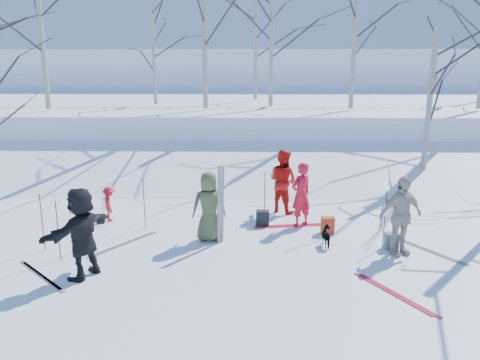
{
  "coord_description": "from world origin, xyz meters",
  "views": [
    {
      "loc": [
        0.25,
        -9.82,
        4.17
      ],
      "look_at": [
        0.0,
        1.5,
        1.3
      ],
      "focal_mm": 35.0,
      "sensor_mm": 36.0,
      "label": 1
    }
  ],
  "objects_px": {
    "skier_redor_behind": "(283,181)",
    "skier_grey_west": "(82,233)",
    "skier_red_north": "(301,195)",
    "dog": "(328,237)",
    "skier_olive_center": "(209,206)",
    "backpack_red": "(328,225)",
    "backpack_dark": "(262,218)",
    "skier_red_seated": "(109,204)",
    "skier_cream_east": "(401,216)",
    "backpack_grey": "(392,241)"
  },
  "relations": [
    {
      "from": "skier_redor_behind",
      "to": "skier_grey_west",
      "type": "relative_size",
      "value": 0.97
    },
    {
      "from": "skier_red_north",
      "to": "dog",
      "type": "relative_size",
      "value": 3.08
    },
    {
      "from": "skier_olive_center",
      "to": "backpack_red",
      "type": "distance_m",
      "value": 3.02
    },
    {
      "from": "skier_grey_west",
      "to": "backpack_red",
      "type": "relative_size",
      "value": 4.38
    },
    {
      "from": "skier_grey_west",
      "to": "backpack_dark",
      "type": "distance_m",
      "value": 4.8
    },
    {
      "from": "backpack_red",
      "to": "skier_grey_west",
      "type": "bearing_deg",
      "value": -154.31
    },
    {
      "from": "skier_red_seated",
      "to": "skier_cream_east",
      "type": "relative_size",
      "value": 0.53
    },
    {
      "from": "backpack_red",
      "to": "backpack_grey",
      "type": "relative_size",
      "value": 1.11
    },
    {
      "from": "skier_grey_west",
      "to": "skier_red_north",
      "type": "bearing_deg",
      "value": 150.23
    },
    {
      "from": "dog",
      "to": "skier_cream_east",
      "type": "bearing_deg",
      "value": 156.58
    },
    {
      "from": "skier_cream_east",
      "to": "backpack_dark",
      "type": "xyz_separation_m",
      "value": [
        -2.98,
        1.8,
        -0.7
      ]
    },
    {
      "from": "skier_grey_west",
      "to": "backpack_grey",
      "type": "height_order",
      "value": "skier_grey_west"
    },
    {
      "from": "skier_redor_behind",
      "to": "backpack_dark",
      "type": "bearing_deg",
      "value": 104.22
    },
    {
      "from": "backpack_red",
      "to": "backpack_dark",
      "type": "bearing_deg",
      "value": 160.93
    },
    {
      "from": "dog",
      "to": "backpack_red",
      "type": "relative_size",
      "value": 1.3
    },
    {
      "from": "skier_olive_center",
      "to": "skier_cream_east",
      "type": "relative_size",
      "value": 0.94
    },
    {
      "from": "backpack_red",
      "to": "backpack_grey",
      "type": "xyz_separation_m",
      "value": [
        1.3,
        -0.97,
        -0.02
      ]
    },
    {
      "from": "backpack_red",
      "to": "skier_cream_east",
      "type": "bearing_deg",
      "value": -42.43
    },
    {
      "from": "skier_cream_east",
      "to": "backpack_dark",
      "type": "distance_m",
      "value": 3.55
    },
    {
      "from": "dog",
      "to": "backpack_grey",
      "type": "distance_m",
      "value": 1.44
    },
    {
      "from": "skier_redor_behind",
      "to": "dog",
      "type": "distance_m",
      "value": 2.83
    },
    {
      "from": "skier_cream_east",
      "to": "backpack_red",
      "type": "distance_m",
      "value": 1.97
    },
    {
      "from": "backpack_red",
      "to": "backpack_grey",
      "type": "bearing_deg",
      "value": -36.72
    },
    {
      "from": "skier_cream_east",
      "to": "dog",
      "type": "xyz_separation_m",
      "value": [
        -1.5,
        0.4,
        -0.66
      ]
    },
    {
      "from": "skier_olive_center",
      "to": "skier_grey_west",
      "type": "relative_size",
      "value": 0.91
    },
    {
      "from": "skier_olive_center",
      "to": "backpack_dark",
      "type": "distance_m",
      "value": 1.79
    },
    {
      "from": "skier_redor_behind",
      "to": "skier_olive_center",
      "type": "bearing_deg",
      "value": 90.6
    },
    {
      "from": "skier_olive_center",
      "to": "skier_grey_west",
      "type": "xyz_separation_m",
      "value": [
        -2.32,
        -2.02,
        0.08
      ]
    },
    {
      "from": "skier_red_seated",
      "to": "skier_olive_center",
      "type": "bearing_deg",
      "value": -135.83
    },
    {
      "from": "skier_redor_behind",
      "to": "backpack_red",
      "type": "bearing_deg",
      "value": 160.57
    },
    {
      "from": "skier_red_north",
      "to": "skier_red_seated",
      "type": "height_order",
      "value": "skier_red_north"
    },
    {
      "from": "dog",
      "to": "skier_grey_west",
      "type": "bearing_deg",
      "value": 9.75
    },
    {
      "from": "skier_redor_behind",
      "to": "backpack_grey",
      "type": "relative_size",
      "value": 4.72
    },
    {
      "from": "backpack_grey",
      "to": "backpack_red",
      "type": "bearing_deg",
      "value": 143.28
    },
    {
      "from": "skier_cream_east",
      "to": "dog",
      "type": "bearing_deg",
      "value": 145.7
    },
    {
      "from": "skier_red_seated",
      "to": "backpack_dark",
      "type": "distance_m",
      "value": 4.12
    },
    {
      "from": "skier_red_north",
      "to": "dog",
      "type": "distance_m",
      "value": 1.61
    },
    {
      "from": "skier_cream_east",
      "to": "skier_grey_west",
      "type": "bearing_deg",
      "value": 171.62
    },
    {
      "from": "skier_red_seated",
      "to": "dog",
      "type": "distance_m",
      "value": 5.83
    },
    {
      "from": "skier_olive_center",
      "to": "skier_cream_east",
      "type": "xyz_separation_m",
      "value": [
        4.27,
        -0.75,
        0.05
      ]
    },
    {
      "from": "dog",
      "to": "backpack_grey",
      "type": "xyz_separation_m",
      "value": [
        1.44,
        -0.13,
        -0.04
      ]
    },
    {
      "from": "skier_red_north",
      "to": "skier_grey_west",
      "type": "distance_m",
      "value": 5.54
    },
    {
      "from": "skier_red_seated",
      "to": "backpack_red",
      "type": "distance_m",
      "value": 5.78
    },
    {
      "from": "skier_redor_behind",
      "to": "skier_red_north",
      "type": "bearing_deg",
      "value": 148.68
    },
    {
      "from": "skier_olive_center",
      "to": "dog",
      "type": "relative_size",
      "value": 3.07
    },
    {
      "from": "skier_red_north",
      "to": "backpack_red",
      "type": "distance_m",
      "value": 1.05
    },
    {
      "from": "backpack_grey",
      "to": "backpack_dark",
      "type": "distance_m",
      "value": 3.29
    },
    {
      "from": "skier_red_seated",
      "to": "backpack_dark",
      "type": "relative_size",
      "value": 2.37
    },
    {
      "from": "skier_grey_west",
      "to": "dog",
      "type": "height_order",
      "value": "skier_grey_west"
    },
    {
      "from": "backpack_dark",
      "to": "backpack_grey",
      "type": "bearing_deg",
      "value": -27.69
    }
  ]
}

